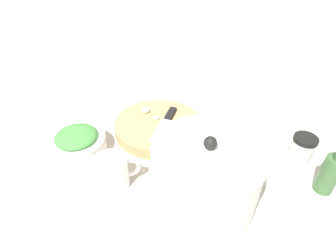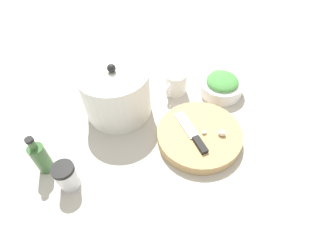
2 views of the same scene
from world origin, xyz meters
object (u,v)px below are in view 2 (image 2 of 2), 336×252
at_px(garlic_cloves, 219,133).
at_px(herb_bowl, 222,85).
at_px(stock_pot, 116,93).
at_px(cutting_board, 199,136).
at_px(coffee_mug, 175,83).
at_px(chef_knife, 193,134).
at_px(spice_jar, 67,176).
at_px(oil_bottle, 41,158).

bearing_deg(garlic_cloves, herb_bowl, 37.85).
bearing_deg(stock_pot, cutting_board, -67.48).
xyz_separation_m(coffee_mug, stock_pot, (-0.22, 0.06, 0.05)).
height_order(chef_knife, spice_jar, spice_jar).
bearing_deg(garlic_cloves, oil_bottle, 148.46).
xyz_separation_m(herb_bowl, oil_bottle, (-0.66, 0.14, 0.02)).
relative_size(oil_bottle, stock_pot, 0.62).
height_order(oil_bottle, stock_pot, stock_pot).
xyz_separation_m(chef_knife, herb_bowl, (0.26, 0.09, -0.01)).
height_order(chef_knife, garlic_cloves, garlic_cloves).
distance_m(chef_knife, spice_jar, 0.40).
height_order(herb_bowl, coffee_mug, coffee_mug).
bearing_deg(coffee_mug, oil_bottle, 178.70).
bearing_deg(chef_knife, herb_bowl, 37.88).
relative_size(garlic_cloves, oil_bottle, 0.45).
relative_size(spice_jar, stock_pot, 0.38).
distance_m(garlic_cloves, stock_pot, 0.37).
relative_size(spice_jar, coffee_mug, 0.79).
bearing_deg(cutting_board, coffee_mug, 65.31).
height_order(chef_knife, stock_pot, stock_pot).
relative_size(cutting_board, garlic_cloves, 4.25).
bearing_deg(coffee_mug, spice_jar, -170.39).
distance_m(garlic_cloves, herb_bowl, 0.24).
relative_size(chef_knife, coffee_mug, 1.61).
xyz_separation_m(chef_knife, spice_jar, (-0.38, 0.13, 0.00)).
bearing_deg(coffee_mug, stock_pot, 164.74).
bearing_deg(herb_bowl, spice_jar, 176.46).
bearing_deg(oil_bottle, coffee_mug, -1.30).
bearing_deg(cutting_board, garlic_cloves, -50.96).
height_order(garlic_cloves, spice_jar, spice_jar).
bearing_deg(stock_pot, spice_jar, -152.57).
height_order(cutting_board, coffee_mug, coffee_mug).
xyz_separation_m(oil_bottle, stock_pot, (0.31, 0.05, 0.03)).
relative_size(chef_knife, garlic_cloves, 2.80).
height_order(chef_knife, oil_bottle, oil_bottle).
relative_size(herb_bowl, stock_pot, 0.69).
distance_m(cutting_board, coffee_mug, 0.25).
height_order(garlic_cloves, herb_bowl, herb_bowl).
relative_size(chef_knife, stock_pot, 0.77).
bearing_deg(oil_bottle, stock_pot, 8.98).
xyz_separation_m(chef_knife, stock_pot, (-0.09, 0.28, 0.05)).
xyz_separation_m(garlic_cloves, stock_pot, (-0.16, 0.34, 0.05)).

